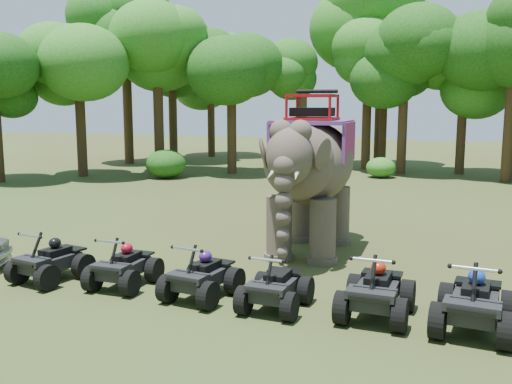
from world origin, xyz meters
TOP-DOWN VIEW (x-y plane):
  - ground at (0.00, 0.00)m, footprint 110.00×110.00m
  - elephant at (0.87, 3.21)m, footprint 2.44×5.29m
  - atv_0 at (-4.07, -1.43)m, footprint 1.46×1.82m
  - atv_1 at (-2.25, -1.23)m, footprint 1.17×1.60m
  - atv_2 at (-0.29, -1.34)m, footprint 1.41×1.79m
  - atv_3 at (1.35, -1.43)m, footprint 1.22×1.63m
  - atv_4 at (3.29, -1.21)m, footprint 1.35×1.81m
  - atv_5 at (5.04, -1.33)m, footprint 1.51×1.96m
  - tree_0 at (0.00, 24.88)m, footprint 5.07×5.07m
  - tree_1 at (4.68, 23.27)m, footprint 5.11×5.11m
  - tree_25 at (-15.35, 15.04)m, footprint 5.74×5.74m
  - tree_26 at (-11.88, 17.63)m, footprint 6.29×6.29m
  - tree_27 at (-7.90, 19.08)m, footprint 5.72×5.72m
  - tree_28 at (-4.20, 21.09)m, footprint 4.97×4.97m
  - tree_30 at (-14.52, 24.37)m, footprint 6.52×6.52m
  - tree_31 at (-0.37, 26.09)m, footprint 7.67×7.67m
  - tree_32 at (-0.88, 23.98)m, footprint 5.94×5.94m
  - tree_33 at (-13.47, 28.59)m, footprint 5.85×5.85m
  - tree_34 at (1.47, 22.11)m, footprint 5.58×5.58m
  - tree_36 at (7.00, 20.39)m, footprint 6.38×6.38m
  - tree_37 at (-16.66, 21.96)m, footprint 7.45×7.45m

SIDE VIEW (x-z plane):
  - ground at x=0.00m, z-range 0.00..0.00m
  - atv_3 at x=1.35m, z-range 0.00..1.18m
  - atv_1 at x=-2.25m, z-range 0.00..1.18m
  - atv_0 at x=-4.07m, z-range 0.00..1.21m
  - atv_2 at x=-0.29m, z-range 0.00..1.22m
  - atv_4 at x=3.29m, z-range 0.00..1.31m
  - atv_5 at x=5.04m, z-range 0.00..1.37m
  - elephant at x=0.87m, z-range 0.00..4.40m
  - tree_28 at x=-4.20m, z-range 0.00..7.10m
  - tree_0 at x=0.00m, z-range 0.00..7.24m
  - tree_1 at x=4.68m, z-range 0.00..7.30m
  - tree_34 at x=1.47m, z-range 0.00..7.98m
  - tree_27 at x=-7.90m, z-range 0.00..8.17m
  - tree_25 at x=-15.35m, z-range 0.00..8.19m
  - tree_33 at x=-13.47m, z-range 0.00..8.36m
  - tree_32 at x=-0.88m, z-range 0.00..8.49m
  - tree_26 at x=-11.88m, z-range 0.00..8.98m
  - tree_36 at x=7.00m, z-range 0.00..9.12m
  - tree_30 at x=-14.52m, z-range 0.00..9.32m
  - tree_37 at x=-16.66m, z-range 0.00..10.64m
  - tree_31 at x=-0.37m, z-range 0.00..10.96m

